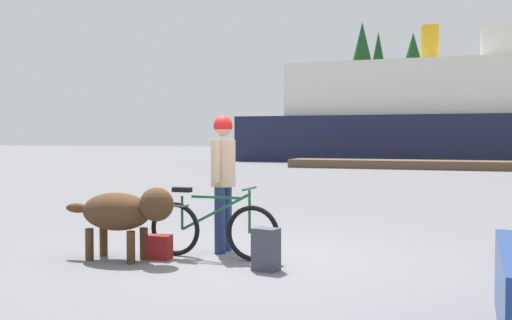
{
  "coord_description": "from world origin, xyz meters",
  "views": [
    {
      "loc": [
        2.7,
        -6.95,
        1.5
      ],
      "look_at": [
        -0.33,
        1.4,
        1.16
      ],
      "focal_mm": 42.52,
      "sensor_mm": 36.0,
      "label": 1
    }
  ],
  "objects": [
    {
      "name": "pine_tree_mid_back",
      "position": [
        -6.4,
        53.29,
        7.55
      ],
      "size": [
        3.26,
        3.26,
        11.83
      ],
      "color": "#4C331E",
      "rests_on": "ground_plane"
    },
    {
      "name": "ferry_boat",
      "position": [
        3.65,
        31.97,
        2.9
      ],
      "size": [
        29.52,
        8.78,
        8.36
      ],
      "color": "#191E38",
      "rests_on": "ground_plane"
    },
    {
      "name": "backpack",
      "position": [
        0.5,
        -0.57,
        0.24
      ],
      "size": [
        0.31,
        0.25,
        0.48
      ],
      "primitive_type": "cube",
      "rotation": [
        0.0,
        0.0,
        -0.19
      ],
      "color": "#3F3F4C",
      "rests_on": "ground_plane"
    },
    {
      "name": "person_cyclist",
      "position": [
        -0.38,
        0.26,
        1.08
      ],
      "size": [
        0.32,
        0.53,
        1.77
      ],
      "color": "navy",
      "rests_on": "ground_plane"
    },
    {
      "name": "ground_plane",
      "position": [
        0.0,
        0.0,
        0.0
      ],
      "size": [
        160.0,
        160.0,
        0.0
      ],
      "primitive_type": "plane",
      "color": "slate"
    },
    {
      "name": "handbag_pannier",
      "position": [
        -0.95,
        -0.42,
        0.15
      ],
      "size": [
        0.33,
        0.21,
        0.3
      ],
      "primitive_type": "cube",
      "rotation": [
        0.0,
        0.0,
        0.09
      ],
      "color": "maroon",
      "rests_on": "ground_plane"
    },
    {
      "name": "dog",
      "position": [
        -1.29,
        -0.64,
        0.6
      ],
      "size": [
        1.49,
        0.54,
        0.9
      ],
      "color": "#472D19",
      "rests_on": "ground_plane"
    },
    {
      "name": "dock_pier",
      "position": [
        3.41,
        22.42,
        0.2
      ],
      "size": [
        18.68,
        2.12,
        0.4
      ],
      "primitive_type": "cube",
      "color": "brown",
      "rests_on": "ground_plane"
    },
    {
      "name": "bicycle",
      "position": [
        -0.35,
        -0.16,
        0.37
      ],
      "size": [
        1.72,
        0.44,
        0.89
      ],
      "color": "black",
      "rests_on": "ground_plane"
    },
    {
      "name": "pine_tree_center",
      "position": [
        -2.24,
        44.5,
        6.22
      ],
      "size": [
        4.37,
        4.37,
        10.08
      ],
      "color": "#4C331E",
      "rests_on": "ground_plane"
    },
    {
      "name": "pine_tree_far_left",
      "position": [
        -6.59,
        45.37,
        7.15
      ],
      "size": [
        4.03,
        4.03,
        11.39
      ],
      "color": "#4C331E",
      "rests_on": "ground_plane"
    }
  ]
}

